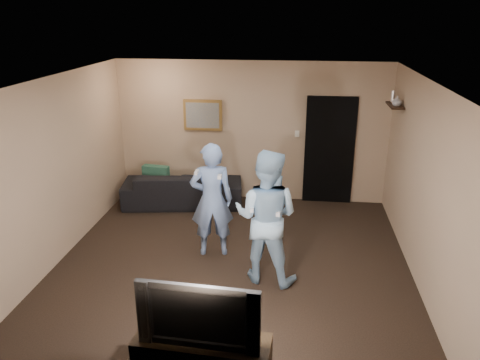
# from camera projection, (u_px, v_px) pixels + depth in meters

# --- Properties ---
(ground) EXTENTS (5.00, 5.00, 0.00)m
(ground) POSITION_uv_depth(u_px,v_px,m) (233.00, 261.00, 6.79)
(ground) COLOR black
(ground) RESTS_ON ground
(ceiling) EXTENTS (5.00, 5.00, 0.04)m
(ceiling) POSITION_uv_depth(u_px,v_px,m) (232.00, 80.00, 5.90)
(ceiling) COLOR silver
(ceiling) RESTS_ON wall_back
(wall_back) EXTENTS (5.00, 0.04, 2.60)m
(wall_back) POSITION_uv_depth(u_px,v_px,m) (251.00, 132.00, 8.67)
(wall_back) COLOR tan
(wall_back) RESTS_ON ground
(wall_front) EXTENTS (5.00, 0.04, 2.60)m
(wall_front) POSITION_uv_depth(u_px,v_px,m) (192.00, 274.00, 4.01)
(wall_front) COLOR tan
(wall_front) RESTS_ON ground
(wall_left) EXTENTS (0.04, 5.00, 2.60)m
(wall_left) POSITION_uv_depth(u_px,v_px,m) (58.00, 170.00, 6.63)
(wall_left) COLOR tan
(wall_left) RESTS_ON ground
(wall_right) EXTENTS (0.04, 5.00, 2.60)m
(wall_right) POSITION_uv_depth(u_px,v_px,m) (423.00, 185.00, 6.05)
(wall_right) COLOR tan
(wall_right) RESTS_ON ground
(sofa) EXTENTS (2.27, 1.16, 0.63)m
(sofa) POSITION_uv_depth(u_px,v_px,m) (183.00, 188.00, 8.70)
(sofa) COLOR black
(sofa) RESTS_ON ground
(throw_pillow) EXTENTS (0.51, 0.22, 0.49)m
(throw_pillow) POSITION_uv_depth(u_px,v_px,m) (156.00, 178.00, 8.70)
(throw_pillow) COLOR #174737
(throw_pillow) RESTS_ON sofa
(painting_frame) EXTENTS (0.72, 0.05, 0.57)m
(painting_frame) POSITION_uv_depth(u_px,v_px,m) (203.00, 115.00, 8.65)
(painting_frame) COLOR olive
(painting_frame) RESTS_ON wall_back
(painting_canvas) EXTENTS (0.62, 0.01, 0.47)m
(painting_canvas) POSITION_uv_depth(u_px,v_px,m) (202.00, 115.00, 8.63)
(painting_canvas) COLOR slate
(painting_canvas) RESTS_ON painting_frame
(doorway) EXTENTS (0.90, 0.06, 2.00)m
(doorway) POSITION_uv_depth(u_px,v_px,m) (329.00, 151.00, 8.58)
(doorway) COLOR black
(doorway) RESTS_ON ground
(light_switch) EXTENTS (0.08, 0.02, 0.12)m
(light_switch) POSITION_uv_depth(u_px,v_px,m) (297.00, 134.00, 8.55)
(light_switch) COLOR silver
(light_switch) RESTS_ON wall_back
(wall_shelf) EXTENTS (0.20, 0.60, 0.03)m
(wall_shelf) POSITION_uv_depth(u_px,v_px,m) (395.00, 105.00, 7.51)
(wall_shelf) COLOR black
(wall_shelf) RESTS_ON wall_right
(shelf_vase) EXTENTS (0.15, 0.15, 0.16)m
(shelf_vase) POSITION_uv_depth(u_px,v_px,m) (397.00, 101.00, 7.36)
(shelf_vase) COLOR #B2B3B8
(shelf_vase) RESTS_ON wall_shelf
(shelf_figurine) EXTENTS (0.06, 0.06, 0.18)m
(shelf_figurine) POSITION_uv_depth(u_px,v_px,m) (393.00, 96.00, 7.70)
(shelf_figurine) COLOR silver
(shelf_figurine) RESTS_ON wall_shelf
(tv_console) EXTENTS (1.34, 0.50, 0.47)m
(tv_console) POSITION_uv_depth(u_px,v_px,m) (203.00, 359.00, 4.53)
(tv_console) COLOR black
(tv_console) RESTS_ON ground
(television) EXTENTS (1.16, 0.22, 0.66)m
(television) POSITION_uv_depth(u_px,v_px,m) (201.00, 310.00, 4.34)
(television) COLOR black
(television) RESTS_ON tv_console
(wii_player_left) EXTENTS (0.69, 0.55, 1.71)m
(wii_player_left) POSITION_uv_depth(u_px,v_px,m) (212.00, 200.00, 6.74)
(wii_player_left) COLOR #718FC4
(wii_player_left) RESTS_ON ground
(wii_player_right) EXTENTS (1.01, 0.87, 1.81)m
(wii_player_right) POSITION_uv_depth(u_px,v_px,m) (266.00, 217.00, 6.07)
(wii_player_right) COLOR #9BC4E2
(wii_player_right) RESTS_ON ground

